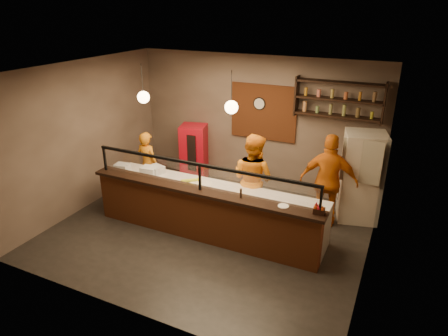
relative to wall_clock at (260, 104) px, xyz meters
The scene contains 29 objects.
floor 3.24m from the wall_clock, 92.33° to the right, with size 6.00×6.00×0.00m, color black.
ceiling 2.70m from the wall_clock, 92.33° to the right, with size 6.00×6.00×0.00m, color #38322B.
wall_back 0.51m from the wall_clock, 158.20° to the left, with size 6.00×6.00×0.00m, color #796559.
wall_left 3.99m from the wall_clock, 141.57° to the right, with size 5.00×5.00×0.00m, color #796559.
wall_right 3.84m from the wall_clock, 40.31° to the right, with size 5.00×5.00×0.00m, color #796559.
wall_front 4.99m from the wall_clock, 91.16° to the right, with size 6.00×6.00×0.00m, color #796559.
brick_patch 0.22m from the wall_clock, ahead, with size 1.60×0.04×1.30m, color brown.
service_counter 3.19m from the wall_clock, 92.08° to the right, with size 4.60×0.25×1.00m, color brown.
counter_ledge 2.96m from the wall_clock, 92.08° to the right, with size 4.70×0.37×0.06m, color black.
worktop_cabinet 2.81m from the wall_clock, 92.53° to the right, with size 4.60×0.75×0.85m, color gray.
worktop 2.57m from the wall_clock, 92.53° to the right, with size 4.60×0.75×0.05m, color silver.
sneeze_guard 2.86m from the wall_clock, 92.08° to the right, with size 4.50×0.05×0.52m.
wall_shelving 1.83m from the wall_clock, ahead, with size 1.84×0.28×0.85m.
wall_clock is the anchor object (origin of this frame).
pendant_left 2.81m from the wall_clock, 125.30° to the right, with size 0.24×0.24×0.77m.
pendant_right 2.32m from the wall_clock, 82.44° to the right, with size 0.24×0.24×0.77m.
cook_left 2.97m from the wall_clock, 144.05° to the right, with size 0.57×0.37×1.56m, color orange.
cook_mid 2.09m from the wall_clock, 72.48° to the right, with size 0.93×0.72×1.91m, color orange.
cook_right 2.54m from the wall_clock, 30.86° to the right, with size 1.14×0.48×1.95m, color orange.
fridge 2.82m from the wall_clock, 13.71° to the right, with size 0.79×0.74×1.89m, color beige.
red_cooler 2.14m from the wall_clock, 169.15° to the right, with size 0.62×0.57×1.45m, color #B40C1C.
pizza_dough 2.58m from the wall_clock, 99.54° to the right, with size 0.47×0.47×0.01m, color #F1E8CC.
prep_tub_a 2.98m from the wall_clock, 125.50° to the right, with size 0.32×0.26×0.16m, color white.
prep_tub_b 2.85m from the wall_clock, 125.04° to the right, with size 0.31×0.25×0.16m, color silver.
prep_tub_c 3.44m from the wall_clock, 133.87° to the right, with size 0.30×0.24×0.15m, color silver.
rolling_pin 2.59m from the wall_clock, 105.31° to the right, with size 0.07×0.07×0.40m, color yellow.
condiment_caddy 3.58m from the wall_clock, 52.34° to the right, with size 0.18×0.14×0.10m, color black.
pepper_mill 2.99m from the wall_clock, 75.40° to the right, with size 0.04×0.04×0.18m, color black.
small_plate 3.28m from the wall_clock, 61.27° to the right, with size 0.19×0.19×0.01m, color white.
Camera 1 is at (3.26, -6.15, 4.27)m, focal length 32.00 mm.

